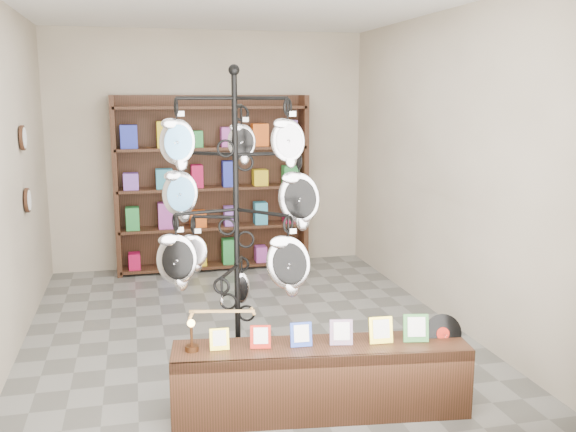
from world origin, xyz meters
TOP-DOWN VIEW (x-y plane):
  - ground at (0.00, 0.00)m, footprint 5.00×5.00m
  - room_envelope at (0.00, 0.00)m, footprint 5.00×5.00m
  - display_tree at (-0.26, -1.27)m, footprint 1.28×1.26m
  - front_shelf at (0.25, -1.72)m, footprint 2.08×0.67m
  - back_shelving at (0.00, 2.30)m, footprint 2.42×0.36m
  - wall_clocks at (-1.97, 0.80)m, footprint 0.03×0.24m

SIDE VIEW (x-z plane):
  - ground at x=0.00m, z-range 0.00..0.00m
  - front_shelf at x=0.25m, z-range -0.11..0.62m
  - back_shelving at x=0.00m, z-range -0.07..2.13m
  - display_tree at x=-0.26m, z-range 0.19..2.59m
  - wall_clocks at x=-1.97m, z-range 1.08..1.92m
  - room_envelope at x=0.00m, z-range -0.65..4.35m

